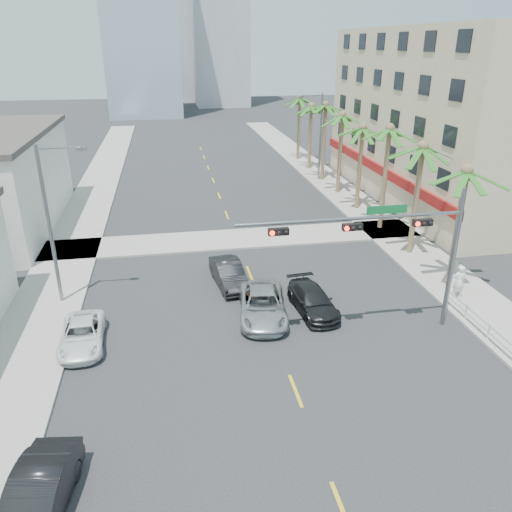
{
  "coord_description": "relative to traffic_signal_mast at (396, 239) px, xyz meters",
  "views": [
    {
      "loc": [
        -4.71,
        -12.75,
        13.69
      ],
      "look_at": [
        -0.53,
        10.67,
        3.5
      ],
      "focal_mm": 35.0,
      "sensor_mm": 36.0,
      "label": 1
    }
  ],
  "objects": [
    {
      "name": "car_lane_left",
      "position": [
        -7.28,
        6.67,
        -4.32
      ],
      "size": [
        2.14,
        4.66,
        1.48
      ],
      "primitive_type": "imported",
      "rotation": [
        0.0,
        0.0,
        0.13
      ],
      "color": "black",
      "rests_on": "ground"
    },
    {
      "name": "tower_far_center",
      "position": [
        -8.78,
        117.05,
        15.94
      ],
      "size": [
        16.0,
        16.0,
        42.0
      ],
      "primitive_type": "cube",
      "color": "#ADADB2",
      "rests_on": "ground"
    },
    {
      "name": "palm_tree_4",
      "position": [
        5.82,
        24.85,
        2.37
      ],
      "size": [
        4.8,
        4.8,
        8.16
      ],
      "color": "brown",
      "rests_on": "ground"
    },
    {
      "name": "guardrail",
      "position": [
        4.52,
        -1.95,
        -4.39
      ],
      "size": [
        0.08,
        8.08,
        1.0
      ],
      "color": "silver",
      "rests_on": "ground"
    },
    {
      "name": "palm_tree_5",
      "position": [
        5.82,
        30.05,
        2.72
      ],
      "size": [
        4.8,
        4.8,
        8.52
      ],
      "color": "brown",
      "rests_on": "ground"
    },
    {
      "name": "traffic_signal_mast",
      "position": [
        0.0,
        0.0,
        0.0
      ],
      "size": [
        11.12,
        0.54,
        7.2
      ],
      "color": "slate",
      "rests_on": "ground"
    },
    {
      "name": "palm_tree_3",
      "position": [
        5.82,
        19.65,
        2.02
      ],
      "size": [
        4.8,
        4.8,
        7.8
      ],
      "color": "brown",
      "rests_on": "ground"
    },
    {
      "name": "car_lane_center",
      "position": [
        -6.01,
        2.43,
        -4.33
      ],
      "size": [
        3.11,
        5.57,
        1.47
      ],
      "primitive_type": "imported",
      "rotation": [
        0.0,
        0.0,
        -0.13
      ],
      "color": "#B9B9BE",
      "rests_on": "ground"
    },
    {
      "name": "palm_tree_0",
      "position": [
        5.82,
        4.05,
        2.02
      ],
      "size": [
        4.8,
        4.8,
        7.8
      ],
      "color": "brown",
      "rests_on": "ground"
    },
    {
      "name": "palm_tree_6",
      "position": [
        5.82,
        35.25,
        2.02
      ],
      "size": [
        4.8,
        4.8,
        7.8
      ],
      "color": "brown",
      "rests_on": "ground"
    },
    {
      "name": "palm_tree_1",
      "position": [
        5.82,
        9.25,
        2.37
      ],
      "size": [
        4.8,
        4.8,
        8.16
      ],
      "color": "brown",
      "rests_on": "ground"
    },
    {
      "name": "palm_tree_7",
      "position": [
        5.82,
        40.45,
        2.37
      ],
      "size": [
        4.8,
        4.8,
        8.16
      ],
      "color": "brown",
      "rests_on": "ground"
    },
    {
      "name": "car_parked_mid",
      "position": [
        -15.18,
        -8.5,
        -4.3
      ],
      "size": [
        2.23,
        4.82,
        1.53
      ],
      "primitive_type": "imported",
      "rotation": [
        0.0,
        0.0,
        -0.14
      ],
      "color": "black",
      "rests_on": "ground"
    },
    {
      "name": "sidewalk_right",
      "position": [
        6.22,
        12.05,
        -4.99
      ],
      "size": [
        4.0,
        120.0,
        0.15
      ],
      "primitive_type": "cube",
      "color": "gray",
      "rests_on": "ground"
    },
    {
      "name": "car_lane_right",
      "position": [
        -3.17,
        2.58,
        -4.4
      ],
      "size": [
        2.26,
        4.73,
        1.33
      ],
      "primitive_type": "imported",
      "rotation": [
        0.0,
        0.0,
        0.09
      ],
      "color": "black",
      "rests_on": "ground"
    },
    {
      "name": "streetlight_right",
      "position": [
        5.21,
        30.05,
        -0.0
      ],
      "size": [
        2.55,
        0.25,
        9.0
      ],
      "color": "slate",
      "rests_on": "ground"
    },
    {
      "name": "pedestrian",
      "position": [
        5.42,
        2.44,
        -3.91
      ],
      "size": [
        0.77,
        0.54,
        2.0
      ],
      "primitive_type": "imported",
      "rotation": [
        0.0,
        0.0,
        3.06
      ],
      "color": "white",
      "rests_on": "sidewalk_right"
    },
    {
      "name": "sidewalk_cross",
      "position": [
        -5.78,
        14.05,
        -4.99
      ],
      "size": [
        80.0,
        4.0,
        0.15
      ],
      "primitive_type": "cube",
      "color": "gray",
      "rests_on": "ground"
    },
    {
      "name": "ground",
      "position": [
        -5.78,
        -7.95,
        -5.06
      ],
      "size": [
        260.0,
        260.0,
        0.0
      ],
      "primitive_type": "plane",
      "color": "#262628",
      "rests_on": "ground"
    },
    {
      "name": "streetlight_left",
      "position": [
        -16.78,
        6.05,
        -0.0
      ],
      "size": [
        2.55,
        0.25,
        9.0
      ],
      "color": "slate",
      "rests_on": "ground"
    },
    {
      "name": "building_right",
      "position": [
        16.21,
        22.05,
        2.43
      ],
      "size": [
        15.25,
        28.0,
        15.0
      ],
      "color": "#CAAF8E",
      "rests_on": "ground"
    },
    {
      "name": "sidewalk_left",
      "position": [
        -17.78,
        12.05,
        -4.99
      ],
      "size": [
        4.0,
        120.0,
        0.15
      ],
      "primitive_type": "cube",
      "color": "gray",
      "rests_on": "ground"
    },
    {
      "name": "palm_tree_2",
      "position": [
        5.82,
        14.45,
        2.72
      ],
      "size": [
        4.8,
        4.8,
        8.52
      ],
      "color": "brown",
      "rests_on": "ground"
    },
    {
      "name": "car_parked_far",
      "position": [
        -15.18,
        1.25,
        -4.46
      ],
      "size": [
        2.21,
        4.45,
        1.21
      ],
      "primitive_type": "imported",
      "rotation": [
        0.0,
        0.0,
        0.05
      ],
      "color": "white",
      "rests_on": "ground"
    }
  ]
}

